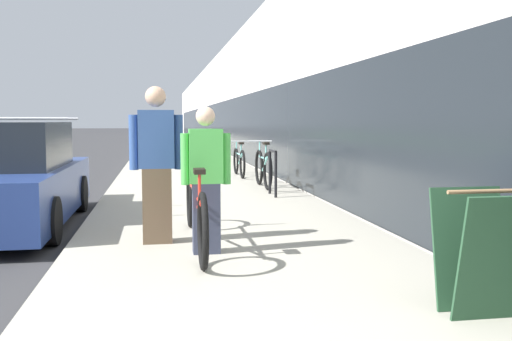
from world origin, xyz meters
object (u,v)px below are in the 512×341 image
person_rider (206,180)px  cruiser_bike_nearest (263,168)px  sandwich_board_sign (483,252)px  parked_sedan_curbside (6,180)px  cruiser_bike_middle (239,161)px  tandem_bicycle (195,210)px  bike_rack_hoop (273,168)px  person_bystander (157,165)px

person_rider → cruiser_bike_nearest: 5.88m
sandwich_board_sign → parked_sedan_curbside: parked_sedan_curbside is taller
cruiser_bike_nearest → cruiser_bike_middle: (-0.16, 2.40, -0.03)m
cruiser_bike_nearest → sandwich_board_sign: (0.13, -7.87, 0.05)m
person_rider → cruiser_bike_middle: size_ratio=0.84×
tandem_bicycle → cruiser_bike_nearest: bearing=71.8°
bike_rack_hoop → sandwich_board_sign: 6.57m
tandem_bicycle → sandwich_board_sign: (1.86, -2.61, 0.06)m
person_bystander → cruiser_bike_middle: size_ratio=0.97×
sandwich_board_sign → cruiser_bike_middle: bearing=91.7°
parked_sedan_curbside → bike_rack_hoop: bearing=22.4°
person_rider → cruiser_bike_middle: person_rider is taller
person_bystander → cruiser_bike_middle: (1.98, 7.43, -0.52)m
person_bystander → sandwich_board_sign: 3.66m
person_rider → person_bystander: bearing=130.1°
cruiser_bike_nearest → parked_sedan_curbside: bearing=-144.5°
person_rider → bike_rack_hoop: (1.58, 4.33, -0.25)m
person_bystander → sandwich_board_sign: person_bystander is taller
cruiser_bike_middle → sandwich_board_sign: 10.27m
tandem_bicycle → parked_sedan_curbside: (-2.52, 2.23, 0.15)m
tandem_bicycle → bike_rack_hoop: tandem_bicycle is taller
tandem_bicycle → bike_rack_hoop: 4.30m
sandwich_board_sign → parked_sedan_curbside: bearing=132.1°
tandem_bicycle → cruiser_bike_nearest: (1.73, 5.26, 0.01)m
bike_rack_hoop → parked_sedan_curbside: size_ratio=0.19×
sandwich_board_sign → tandem_bicycle: bearing=125.5°
tandem_bicycle → person_rider: person_rider is taller
tandem_bicycle → bike_rack_hoop: bearing=67.2°
tandem_bicycle → sandwich_board_sign: tandem_bicycle is taller
parked_sedan_curbside → person_bystander: bearing=-43.8°
person_rider → parked_sedan_curbside: bearing=134.9°
cruiser_bike_middle → cruiser_bike_nearest: bearing=-86.1°
person_rider → cruiser_bike_nearest: person_rider is taller
person_rider → bike_rack_hoop: size_ratio=1.80×
parked_sedan_curbside → sandwich_board_sign: bearing=-47.9°
cruiser_bike_nearest → parked_sedan_curbside: parked_sedan_curbside is taller
sandwich_board_sign → bike_rack_hoop: bearing=91.7°
cruiser_bike_nearest → person_bystander: bearing=-113.0°
person_bystander → parked_sedan_curbside: size_ratio=0.40×
person_rider → sandwich_board_sign: (1.77, -2.23, -0.31)m
person_rider → cruiser_bike_middle: bearing=79.6°
person_bystander → parked_sedan_curbside: bearing=136.2°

